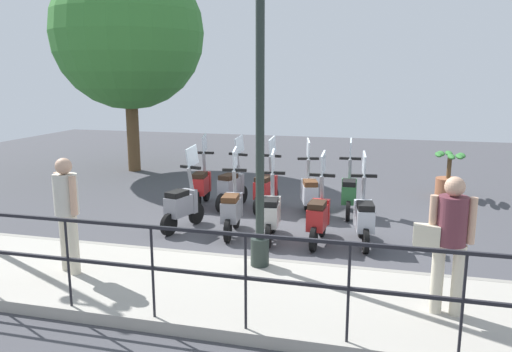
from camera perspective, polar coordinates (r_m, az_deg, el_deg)
ground_plane at (r=9.54m, az=2.62°, el=-5.69°), size 28.00×28.00×0.00m
promenade_walkway at (r=6.66m, az=-3.19°, el=-12.84°), size 2.20×20.00×0.15m
fence_railing at (r=5.44m, az=-6.69°, el=-9.39°), size 0.04×16.03×1.07m
lamp_post_near at (r=6.75m, az=0.46°, el=6.74°), size 0.26×0.90×4.72m
pedestrian_with_bag at (r=5.94m, az=21.20°, el=-6.32°), size 0.33×0.65×1.59m
pedestrian_distant at (r=7.19m, az=-20.83°, el=-3.26°), size 0.43×0.45×1.59m
tree_large at (r=15.18m, az=-14.41°, el=15.50°), size 4.32×4.32×6.14m
potted_palm at (r=12.46m, az=21.12°, el=-0.26°), size 1.06×0.66×1.05m
scooter_near_0 at (r=8.56m, az=12.24°, el=-4.60°), size 1.23×0.46×1.54m
scooter_near_1 at (r=8.50m, az=7.15°, el=-4.54°), size 1.23×0.44×1.54m
scooter_near_2 at (r=8.62m, az=1.71°, el=-4.22°), size 1.23×0.44×1.54m
scooter_near_3 at (r=8.89m, az=-2.76°, el=-3.74°), size 1.23×0.44×1.54m
scooter_near_4 at (r=9.27m, az=-8.41°, el=-3.21°), size 1.21×0.52×1.54m
scooter_far_0 at (r=10.28m, az=10.57°, el=-1.83°), size 1.23×0.44×1.54m
scooter_far_1 at (r=10.14m, az=6.10°, el=-1.88°), size 1.21×0.53×1.54m
scooter_far_2 at (r=10.47m, az=1.17°, el=-1.39°), size 1.23×0.46×1.54m
scooter_far_3 at (r=10.67m, az=-2.78°, el=-1.15°), size 1.21×0.51×1.54m
scooter_far_4 at (r=10.91m, az=-6.23°, el=-0.93°), size 1.23×0.44×1.54m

